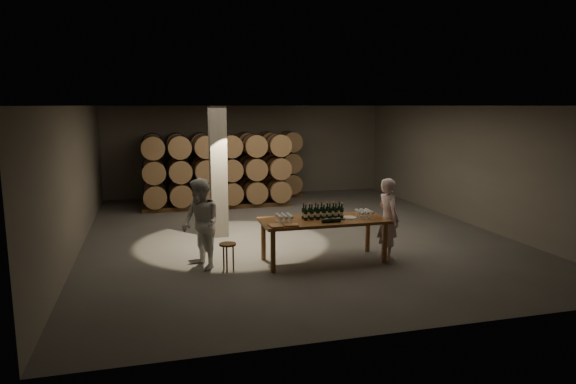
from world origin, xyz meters
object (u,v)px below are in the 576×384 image
object	(u,v)px
tasting_table	(324,224)
person_man	(388,219)
notebook_near	(291,225)
stool	(228,248)
person_woman	(201,224)
bottle_cluster	(323,213)
plate	(350,217)

from	to	relation	value
tasting_table	person_man	xyz separation A→B (m)	(1.37, -0.16, 0.06)
notebook_near	stool	size ratio (longest dim) A/B	0.50
tasting_table	person_woman	xyz separation A→B (m)	(-2.49, 0.21, 0.10)
tasting_table	person_woman	bearing A→B (deg)	175.14
notebook_near	person_woman	size ratio (longest dim) A/B	0.15
bottle_cluster	notebook_near	size ratio (longest dim) A/B	3.15
plate	person_woman	bearing A→B (deg)	175.49
notebook_near	person_man	distance (m)	2.19
stool	plate	bearing A→B (deg)	1.34
plate	notebook_near	size ratio (longest dim) A/B	1.13
plate	person_woman	size ratio (longest dim) A/B	0.17
plate	notebook_near	bearing A→B (deg)	-164.85
plate	notebook_near	xyz separation A→B (m)	(-1.36, -0.37, 0.01)
tasting_table	person_man	bearing A→B (deg)	-6.55
tasting_table	stool	bearing A→B (deg)	-177.47
bottle_cluster	person_man	xyz separation A→B (m)	(1.38, -0.22, -0.16)
bottle_cluster	person_man	size ratio (longest dim) A/B	0.50
person_man	person_woman	size ratio (longest dim) A/B	0.96
notebook_near	person_man	xyz separation A→B (m)	(2.18, 0.24, -0.05)
tasting_table	person_man	world-z (taller)	person_man
notebook_near	person_man	world-z (taller)	person_man
notebook_near	stool	distance (m)	1.32
stool	person_woman	size ratio (longest dim) A/B	0.31
notebook_near	tasting_table	bearing A→B (deg)	34.19
notebook_near	stool	bearing A→B (deg)	173.59
plate	notebook_near	world-z (taller)	notebook_near
bottle_cluster	notebook_near	world-z (taller)	bottle_cluster
bottle_cluster	person_woman	distance (m)	2.49
person_man	person_woman	xyz separation A→B (m)	(-3.86, 0.37, 0.04)
bottle_cluster	stool	world-z (taller)	bottle_cluster
notebook_near	person_man	size ratio (longest dim) A/B	0.16
bottle_cluster	person_man	bearing A→B (deg)	-9.24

